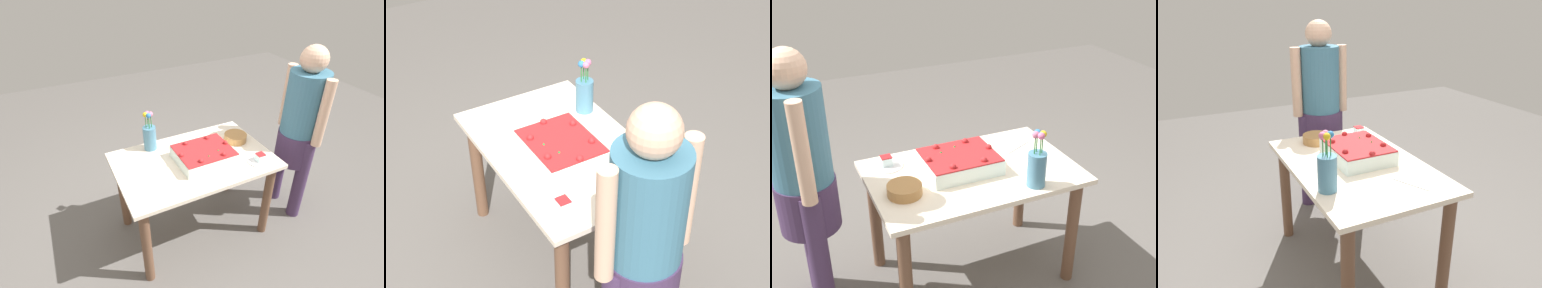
{
  "view_description": "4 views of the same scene",
  "coord_description": "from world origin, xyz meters",
  "views": [
    {
      "loc": [
        -0.82,
        -1.62,
        2.03
      ],
      "look_at": [
        0.0,
        0.04,
        0.83
      ],
      "focal_mm": 28.0,
      "sensor_mm": 36.0,
      "label": 1
    },
    {
      "loc": [
        2.14,
        -1.2,
        2.52
      ],
      "look_at": [
        0.09,
        0.04,
        0.78
      ],
      "focal_mm": 55.0,
      "sensor_mm": 36.0,
      "label": 2
    },
    {
      "loc": [
        1.0,
        2.11,
        2.07
      ],
      "look_at": [
        0.02,
        -0.07,
        0.86
      ],
      "focal_mm": 45.0,
      "sensor_mm": 36.0,
      "label": 3
    },
    {
      "loc": [
        -1.8,
        0.92,
        1.63
      ],
      "look_at": [
        -0.03,
        0.05,
        0.86
      ],
      "focal_mm": 35.0,
      "sensor_mm": 36.0,
      "label": 4
    }
  ],
  "objects": [
    {
      "name": "person_standing",
      "position": [
        0.88,
        -0.13,
        0.85
      ],
      "size": [
        0.31,
        0.45,
        1.49
      ],
      "rotation": [
        0.0,
        0.0,
        3.14
      ],
      "color": "#463054",
      "rests_on": "ground_plane"
    },
    {
      "name": "serving_plate_with_slice",
      "position": [
        0.42,
        -0.24,
        0.74
      ],
      "size": [
        0.18,
        0.18,
        0.06
      ],
      "color": "white",
      "rests_on": "dining_table"
    },
    {
      "name": "fruit_bowl",
      "position": [
        0.42,
        0.08,
        0.75
      ],
      "size": [
        0.18,
        0.18,
        0.06
      ],
      "primitive_type": "cylinder",
      "color": "#AF7A43",
      "rests_on": "dining_table"
    },
    {
      "name": "dining_table",
      "position": [
        0.0,
        0.0,
        0.58
      ],
      "size": [
        1.16,
        0.74,
        0.72
      ],
      "color": "#F8E8CF",
      "rests_on": "ground_plane"
    },
    {
      "name": "sheet_cake",
      "position": [
        0.06,
        -0.04,
        0.77
      ],
      "size": [
        0.41,
        0.33,
        0.12
      ],
      "color": "white",
      "rests_on": "dining_table"
    },
    {
      "name": "ground_plane",
      "position": [
        0.0,
        0.0,
        0.0
      ],
      "size": [
        8.0,
        8.0,
        0.0
      ],
      "primitive_type": "plane",
      "color": "#635E5A"
    },
    {
      "name": "flower_vase",
      "position": [
        -0.24,
        0.28,
        0.84
      ],
      "size": [
        0.1,
        0.1,
        0.32
      ],
      "color": "teal",
      "rests_on": "dining_table"
    },
    {
      "name": "cake_knife",
      "position": [
        -0.37,
        -0.14,
        0.72
      ],
      "size": [
        0.2,
        0.11,
        0.0
      ],
      "primitive_type": "cube",
      "rotation": [
        0.0,
        0.0,
        0.44
      ],
      "color": "silver",
      "rests_on": "dining_table"
    }
  ]
}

